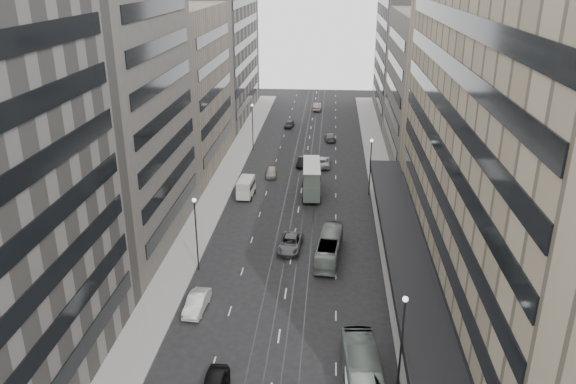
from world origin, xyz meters
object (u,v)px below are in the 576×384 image
(bus_near, at_px, (364,383))
(bus_far, at_px, (329,247))
(double_decker, at_px, (312,178))
(sedan_2, at_px, (290,243))
(panel_van, at_px, (246,187))
(sedan_1, at_px, (197,303))

(bus_near, distance_m, bus_far, 22.28)
(double_decker, height_order, sedan_2, double_decker)
(bus_near, bearing_deg, panel_van, -73.71)
(bus_far, xyz_separation_m, panel_van, (-11.91, 17.07, 0.16))
(bus_near, relative_size, bus_far, 1.16)
(sedan_1, bearing_deg, double_decker, 75.70)
(bus_near, distance_m, sedan_1, 18.60)
(double_decker, height_order, sedan_1, double_decker)
(panel_van, relative_size, sedan_1, 0.94)
(bus_near, xyz_separation_m, sedan_2, (-7.29, 23.82, -0.80))
(double_decker, distance_m, panel_van, 9.36)
(sedan_1, bearing_deg, panel_van, 92.57)
(bus_far, relative_size, sedan_1, 2.05)
(bus_near, height_order, panel_van, bus_near)
(bus_near, bearing_deg, double_decker, -86.55)
(bus_far, distance_m, sedan_2, 4.84)
(panel_van, distance_m, sedan_2, 17.07)
(double_decker, bearing_deg, sedan_1, -110.44)
(bus_near, height_order, sedan_2, bus_near)
(panel_van, bearing_deg, bus_near, -66.26)
(sedan_2, bearing_deg, bus_far, -16.49)
(bus_near, xyz_separation_m, panel_van, (-14.70, 39.17, -0.05))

